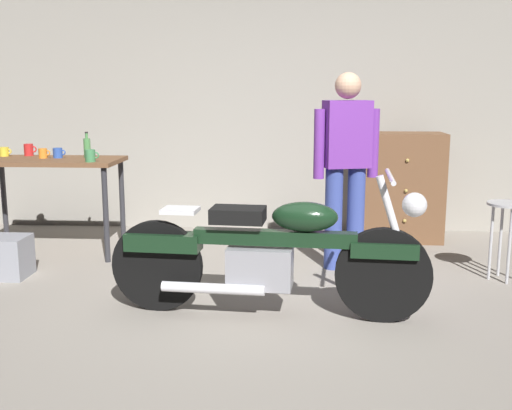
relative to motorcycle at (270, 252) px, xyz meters
The scene contains 14 objects.
ground_plane 0.49m from the motorcycle, 163.57° to the right, with size 12.00×12.00×0.00m, color gray.
back_wall 2.96m from the motorcycle, 93.92° to the left, with size 8.00×0.12×3.10m, color gray.
workbench 2.60m from the motorcycle, 144.68° to the left, with size 1.30×0.64×0.90m.
motorcycle is the anchor object (origin of this frame).
person_standing 1.42m from the motorcycle, 63.80° to the left, with size 0.55×0.31×1.67m.
shop_stool 2.08m from the motorcycle, 26.61° to the left, with size 0.32×0.32×0.64m.
wooden_dresser 2.57m from the motorcycle, 60.96° to the left, with size 0.80×0.47×1.10m.
storage_bin 2.39m from the motorcycle, 161.81° to the left, with size 0.44×0.32×0.34m, color gray.
mug_blue_enamel 2.62m from the motorcycle, 142.68° to the left, with size 0.12×0.09×0.09m.
mug_green_speckled 2.14m from the motorcycle, 142.23° to the left, with size 0.13×0.09×0.11m.
mug_red_diner 3.00m from the motorcycle, 144.20° to the left, with size 0.12×0.09×0.11m.
mug_yellow_tall 3.13m from the motorcycle, 147.53° to the left, with size 0.12×0.09×0.09m.
mug_orange_travel 2.71m from the motorcycle, 144.89° to the left, with size 0.11×0.08×0.09m.
bottle 2.45m from the motorcycle, 138.15° to the left, with size 0.06×0.06×0.24m.
Camera 1 is at (0.36, -3.97, 1.54)m, focal length 43.30 mm.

